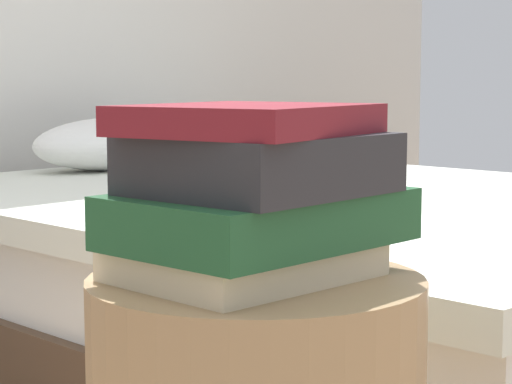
% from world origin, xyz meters
% --- Properties ---
extents(bed, '(1.65, 2.09, 0.62)m').
position_xyz_m(bed, '(1.13, 0.82, 0.23)').
color(bed, '#4C3828').
rests_on(bed, ground_plane).
extents(book_cream, '(0.26, 0.21, 0.04)m').
position_xyz_m(book_cream, '(-0.01, 0.01, 0.55)').
color(book_cream, beige).
rests_on(book_cream, side_table).
extents(book_forest, '(0.30, 0.21, 0.06)m').
position_xyz_m(book_forest, '(0.01, 0.00, 0.59)').
color(book_forest, '#1E512D').
rests_on(book_forest, book_cream).
extents(book_charcoal, '(0.24, 0.21, 0.06)m').
position_xyz_m(book_charcoal, '(0.00, -0.01, 0.65)').
color(book_charcoal, '#28282D').
rests_on(book_charcoal, book_forest).
extents(book_maroon, '(0.27, 0.24, 0.03)m').
position_xyz_m(book_maroon, '(-0.01, 0.00, 0.70)').
color(book_maroon, maroon).
rests_on(book_maroon, book_charcoal).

